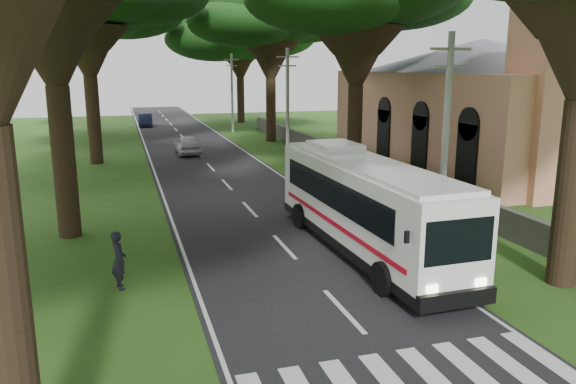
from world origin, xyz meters
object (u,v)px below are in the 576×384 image
(pole_near, at_px, (445,141))
(distant_car_a, at_px, (188,145))
(coach_bus, at_px, (364,203))
(distant_car_b, at_px, (146,120))
(pole_mid, at_px, (288,104))
(church, at_px, (480,94))
(pedestrian, at_px, (119,260))
(pole_far, at_px, (232,92))

(pole_near, distance_m, distant_car_a, 27.20)
(coach_bus, bearing_deg, distant_car_b, 95.28)
(pole_near, bearing_deg, pole_mid, 90.00)
(distant_car_a, height_order, distant_car_b, distant_car_a)
(pole_mid, bearing_deg, coach_bus, -98.26)
(pole_near, distance_m, coach_bus, 3.71)
(church, height_order, pedestrian, church)
(pole_far, relative_size, distant_car_a, 1.84)
(pole_mid, relative_size, pedestrian, 4.29)
(pedestrian, bearing_deg, distant_car_b, -18.21)
(pole_near, distance_m, distant_car_b, 49.51)
(pole_near, height_order, coach_bus, pole_near)
(pole_mid, relative_size, pole_far, 1.00)
(distant_car_a, bearing_deg, distant_car_b, -84.51)
(pole_near, relative_size, coach_bus, 0.68)
(church, bearing_deg, pole_far, 116.82)
(pole_mid, xyz_separation_m, distant_car_a, (-6.30, 6.24, -3.41))
(pole_far, xyz_separation_m, coach_bus, (-2.80, -39.29, -2.32))
(pole_far, distance_m, pedestrian, 42.15)
(pole_near, xyz_separation_m, distant_car_b, (-8.42, 48.67, -3.44))
(church, relative_size, coach_bus, 2.04)
(coach_bus, bearing_deg, pole_far, 84.52)
(pole_mid, relative_size, coach_bus, 0.68)
(church, bearing_deg, coach_bus, -135.63)
(pole_mid, distance_m, distant_car_b, 30.08)
(pedestrian, bearing_deg, pole_near, -102.55)
(distant_car_a, xyz_separation_m, distant_car_b, (-2.12, 22.43, -0.03))
(coach_bus, relative_size, distant_car_b, 2.75)
(pedestrian, bearing_deg, coach_bus, -97.31)
(pole_mid, relative_size, distant_car_a, 1.84)
(pole_far, distance_m, distant_car_b, 12.57)
(church, relative_size, distant_car_b, 5.60)
(pole_far, height_order, coach_bus, pole_far)
(distant_car_b, bearing_deg, pole_near, -77.19)
(pole_mid, xyz_separation_m, distant_car_b, (-8.42, 28.67, -3.44))
(pole_near, height_order, pole_mid, same)
(coach_bus, height_order, pedestrian, coach_bus)
(pole_far, height_order, pedestrian, pole_far)
(pole_near, xyz_separation_m, pole_mid, (0.00, 20.00, 0.00))
(pole_mid, xyz_separation_m, coach_bus, (-2.80, -19.29, -2.32))
(pole_mid, xyz_separation_m, pedestrian, (-11.57, -20.40, -3.25))
(pole_near, bearing_deg, distant_car_b, 99.82)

